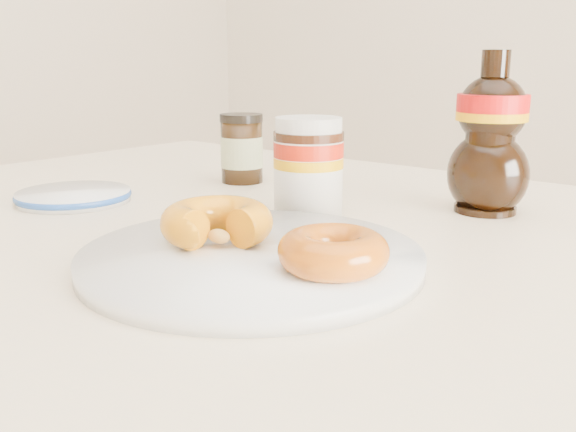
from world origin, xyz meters
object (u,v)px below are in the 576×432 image
Objects in this scene: dining_table at (330,322)px; plate at (251,257)px; dark_jar at (242,149)px; syrup_bottle at (490,133)px; donut_bitten at (217,222)px; nutella_jar at (308,163)px; blue_rim_saucer at (74,196)px; donut_whole at (333,251)px.

plate is (-0.01, -0.10, 0.09)m from dining_table.
syrup_bottle is at bearing 7.09° from dark_jar.
nutella_jar is at bearing 102.49° from donut_bitten.
dark_jar is (-0.27, 0.28, 0.04)m from plate.
dining_table is 7.62× the size of syrup_bottle.
donut_bitten is at bearing -117.57° from dining_table.
dining_table is 0.14m from plate.
blue_rim_saucer is (-0.27, -0.13, -0.05)m from nutella_jar.
syrup_bottle is at bearing 43.74° from nutella_jar.
dining_table is 0.36m from dark_jar.
syrup_bottle is (0.08, 0.32, 0.08)m from plate.
blue_rim_saucer is at bearing 173.56° from donut_whole.
dining_table is 0.37m from blue_rim_saucer.
dining_table is 0.29m from syrup_bottle.
donut_bitten is 0.72× the size of blue_rim_saucer.
dark_jar reaches higher than plate.
plate is 2.92× the size of donut_bitten.
blue_rim_saucer is (-0.42, -0.27, -0.08)m from syrup_bottle.
dark_jar is at bearing 142.08° from donut_whole.
nutella_jar reaches higher than dark_jar.
nutella_jar is (-0.09, 0.07, 0.14)m from dining_table.
dining_table is 13.84× the size of donut_bitten.
donut_whole is (0.13, -0.00, -0.00)m from donut_bitten.
plate is at bearing -96.60° from dining_table.
plate is 2.66× the size of nutella_jar.
syrup_bottle is 0.35m from dark_jar.
donut_whole is 0.89× the size of dark_jar.
syrup_bottle reaches higher than donut_whole.
dark_jar is at bearing 152.95° from nutella_jar.
donut_bitten is 0.18m from nutella_jar.
plate reaches higher than dining_table.
syrup_bottle is at bearing 91.80° from donut_whole.
plate is at bearing -45.71° from dark_jar.
dining_table is 0.16m from donut_bitten.
plate is at bearing -67.35° from nutella_jar.
syrup_bottle is at bearing 73.55° from dining_table.
dark_jar reaches higher than donut_bitten.
plate and blue_rim_saucer have the same top height.
donut_bitten is (-0.04, 0.00, 0.02)m from plate.
nutella_jar is 0.22m from dark_jar.
donut_whole reaches higher than dining_table.
syrup_bottle reaches higher than dark_jar.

